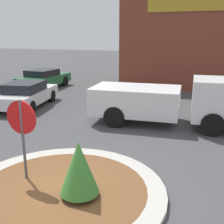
% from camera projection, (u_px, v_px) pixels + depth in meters
% --- Properties ---
extents(ground_plane, '(120.00, 120.00, 0.00)m').
position_uv_depth(ground_plane, '(61.00, 194.00, 6.65)').
color(ground_plane, '#474749').
extents(traffic_island, '(4.96, 4.96, 0.12)m').
position_uv_depth(traffic_island, '(61.00, 191.00, 6.63)').
color(traffic_island, '#BCB7AD').
rests_on(traffic_island, ground_plane).
extents(stop_sign, '(0.84, 0.07, 2.16)m').
position_uv_depth(stop_sign, '(22.00, 126.00, 6.79)').
color(stop_sign, '#4C4C51').
rests_on(stop_sign, ground_plane).
extents(island_shrub, '(0.88, 0.88, 1.31)m').
position_uv_depth(island_shrub, '(79.00, 167.00, 6.14)').
color(island_shrub, brown).
rests_on(island_shrub, traffic_island).
extents(utility_truck, '(6.23, 2.65, 1.99)m').
position_uv_depth(utility_truck, '(168.00, 100.00, 11.57)').
color(utility_truck, white).
rests_on(utility_truck, ground_plane).
extents(storefront_building, '(13.08, 6.07, 6.31)m').
position_uv_depth(storefront_building, '(220.00, 42.00, 19.92)').
color(storefront_building, brown).
rests_on(storefront_building, ground_plane).
extents(parked_sedan_green, '(1.99, 4.25, 1.33)m').
position_uv_depth(parked_sedan_green, '(44.00, 78.00, 19.69)').
color(parked_sedan_green, '#1E6638').
rests_on(parked_sedan_green, ground_plane).
extents(parked_sedan_white, '(2.59, 4.54, 1.32)m').
position_uv_depth(parked_sedan_white, '(27.00, 94.00, 14.55)').
color(parked_sedan_white, silver).
rests_on(parked_sedan_white, ground_plane).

